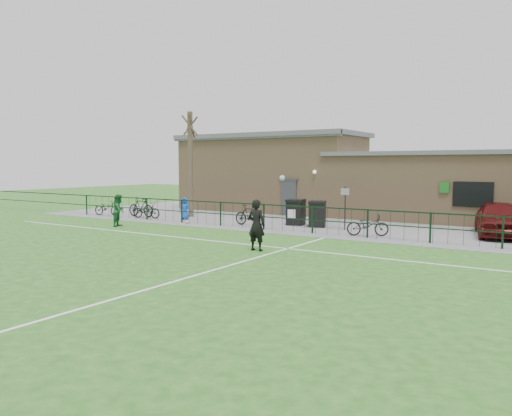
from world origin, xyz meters
The scene contains 21 objects.
ground centered at (0.00, 0.00, 0.00)m, with size 90.00×90.00×0.00m, color #235719.
paving_strip centered at (0.00, 13.50, 0.01)m, with size 34.00×13.00×0.02m, color slate.
pitch_line_touch centered at (0.00, 7.80, 0.00)m, with size 28.00×0.10×0.01m, color white.
pitch_line_mid centered at (0.00, 4.00, 0.00)m, with size 28.00×0.10×0.01m, color white.
pitch_line_perp centered at (2.00, 0.00, 0.00)m, with size 0.10×16.00×0.01m, color white.
perimeter_fence centered at (0.00, 8.00, 0.60)m, with size 28.00×0.10×1.20m, color black.
bare_tree centered at (-8.00, 10.50, 3.00)m, with size 0.30×0.30×6.00m, color #45392A.
wheelie_bin_left centered at (-1.04, 10.29, 0.61)m, with size 0.78×0.89×1.19m, color black.
wheelie_bin_right centered at (0.18, 10.19, 0.60)m, with size 0.77×0.87×1.17m, color black.
sign_post centered at (1.73, 9.87, 1.02)m, with size 0.06×0.06×2.00m, color black.
car_maroon centered at (7.95, 11.46, 0.76)m, with size 1.75×4.34×1.48m, color #4E0E0E.
bicycle_a centered at (-12.61, 8.34, 0.47)m, with size 0.60×1.72×0.90m, color black.
bicycle_b centered at (-10.30, 8.83, 0.58)m, with size 0.53×1.87×1.12m, color black.
bicycle_c centered at (-9.57, 8.53, 0.46)m, with size 0.59×1.68×0.88m, color black.
bicycle_d centered at (-2.83, 8.80, 0.53)m, with size 0.48×1.70×1.02m, color black.
bicycle_e centered at (3.32, 8.53, 0.47)m, with size 0.60×1.72×0.91m, color black.
spectator_child centered at (-7.26, 9.11, 0.62)m, with size 0.59×0.38×1.21m, color blue.
goalkeeper_kick centered at (1.26, 3.11, 0.94)m, with size 1.45×3.88×2.57m.
outfield_player centered at (-8.13, 5.27, 0.78)m, with size 0.76×0.59×1.57m, color #1A5D2D.
ball_ground centered at (-5.92, 7.77, 0.10)m, with size 0.20×0.20×0.20m, color silver.
clubhouse centered at (-0.88, 16.50, 2.22)m, with size 24.25×5.40×4.96m.
Camera 1 is at (10.62, -11.50, 3.02)m, focal length 35.00 mm.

